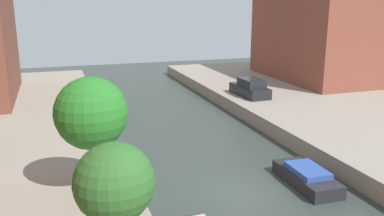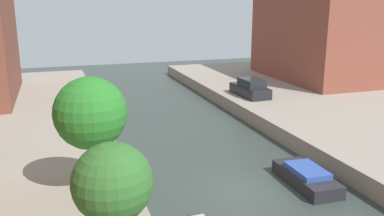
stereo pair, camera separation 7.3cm
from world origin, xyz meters
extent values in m
plane|color=#333D38|center=(0.00, 0.00, 0.00)|extent=(84.00, 84.00, 0.00)
cube|color=brown|center=(18.00, 19.19, 5.55)|extent=(10.00, 13.44, 9.11)
sphere|color=#2E6628|center=(-6.71, -5.83, 4.02)|extent=(2.15, 2.15, 2.15)
cylinder|color=brown|center=(-6.71, 0.29, 2.14)|extent=(0.33, 0.33, 2.28)
sphere|color=#277625|center=(-6.71, 0.29, 4.30)|extent=(2.91, 2.91, 2.91)
cube|color=black|center=(7.14, 14.16, 1.42)|extent=(1.95, 4.13, 0.83)
cube|color=#1E2328|center=(7.14, 13.85, 2.15)|extent=(1.65, 2.30, 0.63)
cube|color=#232328|center=(3.13, -0.19, 0.32)|extent=(1.72, 3.97, 0.63)
cube|color=#2D4C9E|center=(3.13, -0.23, 0.76)|extent=(1.43, 2.20, 0.26)
camera|label=1|loc=(-7.95, -15.90, 8.60)|focal=38.80mm
camera|label=2|loc=(-7.88, -15.92, 8.60)|focal=38.80mm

